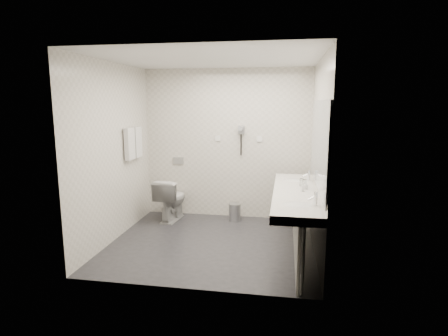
# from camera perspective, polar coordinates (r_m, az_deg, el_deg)

# --- Properties ---
(floor) EXTENTS (2.80, 2.80, 0.00)m
(floor) POSITION_cam_1_polar(r_m,az_deg,el_deg) (5.26, -1.92, -11.57)
(floor) COLOR #242328
(floor) RESTS_ON ground
(ceiling) EXTENTS (2.80, 2.80, 0.00)m
(ceiling) POSITION_cam_1_polar(r_m,az_deg,el_deg) (4.92, -2.10, 16.60)
(ceiling) COLOR silver
(ceiling) RESTS_ON wall_back
(wall_back) EXTENTS (2.80, 0.00, 2.80)m
(wall_back) POSITION_cam_1_polar(r_m,az_deg,el_deg) (6.21, 0.42, 3.70)
(wall_back) COLOR beige
(wall_back) RESTS_ON floor
(wall_front) EXTENTS (2.80, 0.00, 2.80)m
(wall_front) POSITION_cam_1_polar(r_m,az_deg,el_deg) (3.69, -6.08, -0.78)
(wall_front) COLOR beige
(wall_front) RESTS_ON floor
(wall_left) EXTENTS (0.00, 2.60, 2.60)m
(wall_left) POSITION_cam_1_polar(r_m,az_deg,el_deg) (5.40, -16.74, 2.30)
(wall_left) COLOR beige
(wall_left) RESTS_ON floor
(wall_right) EXTENTS (0.00, 2.60, 2.60)m
(wall_right) POSITION_cam_1_polar(r_m,az_deg,el_deg) (4.86, 14.40, 1.58)
(wall_right) COLOR beige
(wall_right) RESTS_ON floor
(vanity_counter) EXTENTS (0.55, 2.20, 0.10)m
(vanity_counter) POSITION_cam_1_polar(r_m,az_deg,el_deg) (4.73, 11.02, -4.07)
(vanity_counter) COLOR silver
(vanity_counter) RESTS_ON floor
(vanity_panel) EXTENTS (0.03, 2.15, 0.75)m
(vanity_panel) POSITION_cam_1_polar(r_m,az_deg,el_deg) (4.85, 11.15, -8.95)
(vanity_panel) COLOR gray
(vanity_panel) RESTS_ON floor
(vanity_post_near) EXTENTS (0.06, 0.06, 0.75)m
(vanity_post_near) POSITION_cam_1_polar(r_m,az_deg,el_deg) (3.89, 11.97, -13.94)
(vanity_post_near) COLOR silver
(vanity_post_near) RESTS_ON floor
(vanity_post_far) EXTENTS (0.06, 0.06, 0.75)m
(vanity_post_far) POSITION_cam_1_polar(r_m,az_deg,el_deg) (5.85, 11.21, -5.64)
(vanity_post_far) COLOR silver
(vanity_post_far) RESTS_ON floor
(mirror) EXTENTS (0.02, 2.20, 1.05)m
(mirror) POSITION_cam_1_polar(r_m,az_deg,el_deg) (4.63, 14.52, 3.67)
(mirror) COLOR #B2BCC6
(mirror) RESTS_ON wall_right
(basin_near) EXTENTS (0.40, 0.31, 0.05)m
(basin_near) POSITION_cam_1_polar(r_m,az_deg,el_deg) (4.09, 11.23, -5.80)
(basin_near) COLOR silver
(basin_near) RESTS_ON vanity_counter
(basin_far) EXTENTS (0.40, 0.31, 0.05)m
(basin_far) POSITION_cam_1_polar(r_m,az_deg,el_deg) (5.36, 10.89, -2.01)
(basin_far) COLOR silver
(basin_far) RESTS_ON vanity_counter
(faucet_near) EXTENTS (0.04, 0.04, 0.15)m
(faucet_near) POSITION_cam_1_polar(r_m,az_deg,el_deg) (4.08, 14.02, -4.65)
(faucet_near) COLOR silver
(faucet_near) RESTS_ON vanity_counter
(faucet_far) EXTENTS (0.04, 0.04, 0.15)m
(faucet_far) POSITION_cam_1_polar(r_m,az_deg,el_deg) (5.35, 13.01, -1.13)
(faucet_far) COLOR silver
(faucet_far) RESTS_ON vanity_counter
(soap_bottle_a) EXTENTS (0.05, 0.05, 0.09)m
(soap_bottle_a) POSITION_cam_1_polar(r_m,az_deg,el_deg) (4.81, 12.63, -2.71)
(soap_bottle_a) COLOR silver
(soap_bottle_a) RESTS_ON vanity_counter
(soap_bottle_c) EXTENTS (0.04, 0.04, 0.11)m
(soap_bottle_c) POSITION_cam_1_polar(r_m,az_deg,el_deg) (4.68, 12.16, -2.96)
(soap_bottle_c) COLOR silver
(soap_bottle_c) RESTS_ON vanity_counter
(glass_left) EXTENTS (0.06, 0.06, 0.11)m
(glass_left) POSITION_cam_1_polar(r_m,az_deg,el_deg) (4.89, 12.37, -2.38)
(glass_left) COLOR silver
(glass_left) RESTS_ON vanity_counter
(glass_right) EXTENTS (0.06, 0.06, 0.10)m
(glass_right) POSITION_cam_1_polar(r_m,az_deg,el_deg) (5.00, 11.93, -2.18)
(glass_right) COLOR silver
(glass_right) RESTS_ON vanity_counter
(toilet) EXTENTS (0.46, 0.73, 0.70)m
(toilet) POSITION_cam_1_polar(r_m,az_deg,el_deg) (6.22, -8.18, -4.81)
(toilet) COLOR silver
(toilet) RESTS_ON floor
(flush_plate) EXTENTS (0.18, 0.02, 0.12)m
(flush_plate) POSITION_cam_1_polar(r_m,az_deg,el_deg) (6.42, -7.12, 1.14)
(flush_plate) COLOR #B2B5BA
(flush_plate) RESTS_ON wall_back
(pedal_bin) EXTENTS (0.24, 0.24, 0.28)m
(pedal_bin) POSITION_cam_1_polar(r_m,az_deg,el_deg) (6.17, 1.68, -6.91)
(pedal_bin) COLOR #B2B5BA
(pedal_bin) RESTS_ON floor
(bin_lid) EXTENTS (0.20, 0.20, 0.02)m
(bin_lid) POSITION_cam_1_polar(r_m,az_deg,el_deg) (6.13, 1.68, -5.60)
(bin_lid) COLOR #B2B5BA
(bin_lid) RESTS_ON pedal_bin
(towel_rail) EXTENTS (0.02, 0.62, 0.02)m
(towel_rail) POSITION_cam_1_polar(r_m,az_deg,el_deg) (5.84, -14.06, 5.95)
(towel_rail) COLOR silver
(towel_rail) RESTS_ON wall_left
(towel_near) EXTENTS (0.07, 0.24, 0.48)m
(towel_near) POSITION_cam_1_polar(r_m,az_deg,el_deg) (5.73, -14.43, 3.65)
(towel_near) COLOR silver
(towel_near) RESTS_ON towel_rail
(towel_far) EXTENTS (0.07, 0.24, 0.48)m
(towel_far) POSITION_cam_1_polar(r_m,az_deg,el_deg) (5.99, -13.35, 3.96)
(towel_far) COLOR silver
(towel_far) RESTS_ON towel_rail
(dryer_cradle) EXTENTS (0.10, 0.04, 0.14)m
(dryer_cradle) POSITION_cam_1_polar(r_m,az_deg,el_deg) (6.12, 2.70, 5.95)
(dryer_cradle) COLOR gray
(dryer_cradle) RESTS_ON wall_back
(dryer_barrel) EXTENTS (0.08, 0.14, 0.08)m
(dryer_barrel) POSITION_cam_1_polar(r_m,az_deg,el_deg) (6.05, 2.62, 6.19)
(dryer_barrel) COLOR gray
(dryer_barrel) RESTS_ON dryer_cradle
(dryer_cord) EXTENTS (0.02, 0.02, 0.35)m
(dryer_cord) POSITION_cam_1_polar(r_m,az_deg,el_deg) (6.13, 2.66, 3.61)
(dryer_cord) COLOR black
(dryer_cord) RESTS_ON dryer_cradle
(switch_plate_a) EXTENTS (0.09, 0.02, 0.09)m
(switch_plate_a) POSITION_cam_1_polar(r_m,az_deg,el_deg) (6.21, -0.97, 4.63)
(switch_plate_a) COLOR silver
(switch_plate_a) RESTS_ON wall_back
(switch_plate_b) EXTENTS (0.09, 0.02, 0.09)m
(switch_plate_b) POSITION_cam_1_polar(r_m,az_deg,el_deg) (6.12, 5.50, 4.51)
(switch_plate_b) COLOR silver
(switch_plate_b) RESTS_ON wall_back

